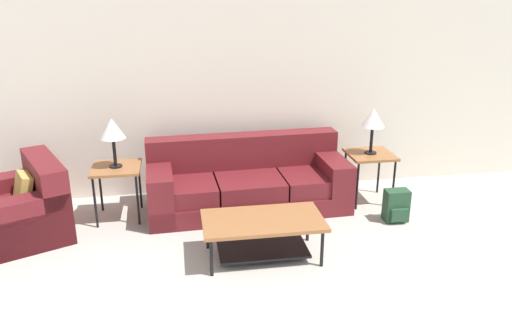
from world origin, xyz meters
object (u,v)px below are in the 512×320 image
object	(u,v)px
side_table_left	(116,172)
backpack	(396,206)
couch	(247,184)
table_lamp_left	(112,130)
side_table_right	(370,158)
armchair	(19,210)
coffee_table	(263,229)
table_lamp_right	(373,119)

from	to	relation	value
side_table_left	backpack	xyz separation A→B (m)	(3.05, -0.59, -0.37)
couch	table_lamp_left	size ratio (longest dim) A/B	4.27
backpack	table_lamp_left	bearing A→B (deg)	169.09
side_table_right	couch	bearing A→B (deg)	177.91
armchair	coffee_table	distance (m)	2.57
coffee_table	side_table_right	distance (m)	1.90
side_table_left	table_lamp_right	size ratio (longest dim) A/B	1.11
table_lamp_right	side_table_left	bearing A→B (deg)	180.00
couch	coffee_table	world-z (taller)	couch
couch	backpack	world-z (taller)	couch
armchair	table_lamp_right	bearing A→B (deg)	4.22
armchair	coffee_table	xyz separation A→B (m)	(2.43, -0.85, 0.02)
couch	armchair	distance (m)	2.48
coffee_table	table_lamp_left	xyz separation A→B (m)	(-1.45, 1.14, 0.73)
couch	table_lamp_left	distance (m)	1.65
side_table_right	backpack	size ratio (longest dim) A/B	1.67
coffee_table	side_table_left	bearing A→B (deg)	141.81
armchair	backpack	size ratio (longest dim) A/B	3.66
couch	side_table_left	world-z (taller)	couch
coffee_table	side_table_right	size ratio (longest dim) A/B	1.88
coffee_table	table_lamp_left	bearing A→B (deg)	141.81
armchair	side_table_right	bearing A→B (deg)	4.22
armchair	table_lamp_right	size ratio (longest dim) A/B	2.44
side_table_right	backpack	xyz separation A→B (m)	(0.11, -0.59, -0.37)
side_table_left	table_lamp_right	world-z (taller)	table_lamp_right
side_table_left	table_lamp_left	bearing A→B (deg)	0.00
side_table_left	table_lamp_right	xyz separation A→B (m)	(2.95, 0.00, 0.49)
coffee_table	side_table_left	xyz separation A→B (m)	(-1.45, 1.14, 0.24)
coffee_table	table_lamp_left	world-z (taller)	table_lamp_left
side_table_left	side_table_right	world-z (taller)	same
table_lamp_right	backpack	size ratio (longest dim) A/B	1.50
table_lamp_left	backpack	distance (m)	3.23
table_lamp_left	backpack	bearing A→B (deg)	-10.91
table_lamp_right	table_lamp_left	bearing A→B (deg)	180.00
side_table_right	table_lamp_left	bearing A→B (deg)	180.00
armchair	table_lamp_left	world-z (taller)	table_lamp_left
coffee_table	backpack	distance (m)	1.70
couch	coffee_table	xyz separation A→B (m)	(-0.03, -1.19, 0.01)
armchair	table_lamp_left	bearing A→B (deg)	16.46
couch	table_lamp_left	world-z (taller)	table_lamp_left
side_table_left	table_lamp_left	size ratio (longest dim) A/B	1.11
armchair	side_table_left	bearing A→B (deg)	16.46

